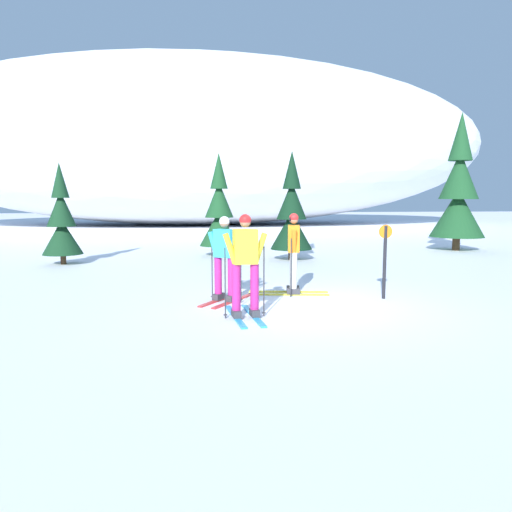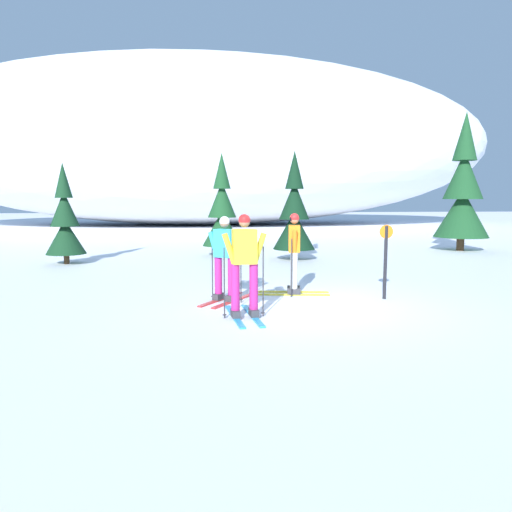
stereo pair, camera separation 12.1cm
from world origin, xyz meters
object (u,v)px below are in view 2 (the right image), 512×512
object	(u,v)px
pine_tree_center_left	(222,213)
pine_tree_far_right	(463,193)
skier_yellow_jacket	(244,264)
pine_tree_far_left	(65,222)
pine_tree_center_right	(294,215)
trail_marker_post	(386,257)
skier_orange_jacket	(294,252)
skier_cyan_jacket	(225,257)

from	to	relation	value
pine_tree_center_left	pine_tree_far_right	bearing A→B (deg)	4.10
skier_yellow_jacket	pine_tree_far_right	world-z (taller)	pine_tree_far_right
pine_tree_far_left	pine_tree_center_left	size ratio (longest dim) A/B	0.87
pine_tree_center_right	trail_marker_post	bearing A→B (deg)	-83.88
skier_orange_jacket	skier_yellow_jacket	size ratio (longest dim) A/B	0.99
pine_tree_center_left	trail_marker_post	world-z (taller)	pine_tree_center_left
skier_orange_jacket	trail_marker_post	xyz separation A→B (m)	(1.78, -0.72, -0.04)
skier_yellow_jacket	pine_tree_far_right	distance (m)	13.68
skier_orange_jacket	skier_cyan_jacket	world-z (taller)	skier_orange_jacket
skier_orange_jacket	skier_yellow_jacket	world-z (taller)	skier_yellow_jacket
pine_tree_center_left	trail_marker_post	bearing A→B (deg)	-68.88
skier_yellow_jacket	pine_tree_center_left	size ratio (longest dim) A/B	0.49
pine_tree_center_right	skier_orange_jacket	bearing A→B (deg)	-100.69
skier_cyan_jacket	pine_tree_center_right	bearing A→B (deg)	67.78
skier_yellow_jacket	pine_tree_far_right	bearing A→B (deg)	46.29
pine_tree_center_left	pine_tree_far_right	world-z (taller)	pine_tree_far_right
pine_tree_far_right	pine_tree_far_left	bearing A→B (deg)	-170.76
skier_yellow_jacket	pine_tree_center_left	world-z (taller)	pine_tree_center_left
pine_tree_far_left	pine_tree_center_right	world-z (taller)	pine_tree_center_right
skier_yellow_jacket	trail_marker_post	bearing A→B (deg)	22.97
skier_cyan_jacket	trail_marker_post	world-z (taller)	skier_cyan_jacket
skier_orange_jacket	pine_tree_far_left	bearing A→B (deg)	138.70
skier_orange_jacket	pine_tree_center_right	bearing A→B (deg)	79.31
skier_cyan_jacket	pine_tree_center_left	size ratio (longest dim) A/B	0.47
pine_tree_far_left	pine_tree_far_right	distance (m)	14.65
trail_marker_post	pine_tree_far_right	bearing A→B (deg)	53.26
pine_tree_far_right	trail_marker_post	xyz separation A→B (m)	(-6.40, -8.57, -1.38)
trail_marker_post	pine_tree_far_left	bearing A→B (deg)	142.27
pine_tree_center_left	skier_yellow_jacket	bearing A→B (deg)	-89.79
skier_cyan_jacket	pine_tree_far_right	world-z (taller)	pine_tree_far_right
pine_tree_center_right	skier_cyan_jacket	bearing A→B (deg)	-112.22
skier_orange_jacket	pine_tree_far_left	xyz separation A→B (m)	(-6.26, 5.50, 0.42)
skier_orange_jacket	pine_tree_far_left	distance (m)	8.34
skier_cyan_jacket	pine_tree_far_right	xyz separation A→B (m)	(9.68, 8.45, 1.36)
skier_orange_jacket	pine_tree_far_right	bearing A→B (deg)	43.83
pine_tree_center_right	pine_tree_far_left	bearing A→B (deg)	-178.08
skier_cyan_jacket	trail_marker_post	distance (m)	3.29
pine_tree_center_left	pine_tree_center_right	size ratio (longest dim) A/B	1.01
pine_tree_far_right	skier_yellow_jacket	bearing A→B (deg)	-133.71
pine_tree_far_left	trail_marker_post	xyz separation A→B (m)	(8.04, -6.22, -0.46)
skier_cyan_jacket	pine_tree_center_right	size ratio (longest dim) A/B	0.47
pine_tree_far_left	pine_tree_center_left	world-z (taller)	pine_tree_center_left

